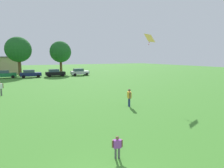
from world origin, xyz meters
TOP-DOWN VIEW (x-y plane):
  - ground_plane at (0.00, 30.00)m, footprint 160.00×160.00m
  - child_kite_flyer at (2.00, 2.41)m, footprint 0.47×0.28m
  - adult_bystander at (7.02, 9.56)m, footprint 0.45×0.73m
  - bystander_near_trees at (-3.86, 20.15)m, footprint 0.77×0.45m
  - kite at (11.27, 12.36)m, footprint 1.52×1.06m
  - parked_car_green_0 at (-4.68, 40.62)m, footprint 4.30×2.02m
  - parked_car_navy_1 at (0.26, 39.64)m, footprint 4.30×2.02m
  - parked_car_black_2 at (5.47, 39.44)m, footprint 4.30×2.02m
  - parked_car_silver_3 at (11.21, 39.24)m, footprint 4.30×2.02m
  - tree_right at (-1.75, 44.82)m, footprint 5.86×5.86m
  - tree_far_right at (8.04, 45.46)m, footprint 5.50×5.50m

SIDE VIEW (x-z plane):
  - ground_plane at x=0.00m, z-range 0.00..0.00m
  - child_kite_flyer at x=2.00m, z-range 0.10..1.12m
  - parked_car_green_0 at x=-4.68m, z-range 0.02..1.70m
  - parked_car_navy_1 at x=0.26m, z-range 0.02..1.70m
  - parked_car_black_2 at x=5.47m, z-range 0.02..1.70m
  - parked_car_silver_3 at x=11.21m, z-range 0.02..1.70m
  - adult_bystander at x=7.02m, z-range 0.15..1.75m
  - bystander_near_trees at x=-3.86m, z-range 0.16..1.83m
  - tree_far_right at x=8.04m, z-range 1.50..10.06m
  - tree_right at x=-1.75m, z-range 1.60..10.74m
  - kite at x=11.27m, z-range 5.85..7.03m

